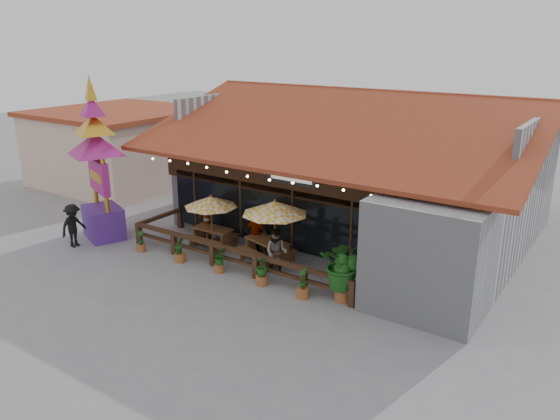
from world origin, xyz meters
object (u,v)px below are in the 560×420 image
Objects in this scene: thai_sign_tower at (96,148)px; pedestrian at (73,226)px; picnic_table_right at (267,247)px; tropical_plant at (344,265)px; umbrella_right at (275,208)px; picnic_table_left at (213,234)px; umbrella_left at (211,202)px.

thai_sign_tower reaches higher than pedestrian.
picnic_table_right is 0.97× the size of tropical_plant.
umbrella_right reaches higher than pedestrian.
picnic_table_left is 2.69m from picnic_table_right.
picnic_table_right is at bearing 6.14° from umbrella_left.
picnic_table_right is (2.69, 0.01, 0.04)m from picnic_table_left.
thai_sign_tower is at bearing -161.65° from umbrella_left.
picnic_table_left is 5.89m from thai_sign_tower.
thai_sign_tower is at bearing -168.41° from umbrella_right.
tropical_plant is (3.95, -1.27, 0.66)m from picnic_table_right.
tropical_plant is 1.20× the size of pedestrian.
tropical_plant reaches higher than picnic_table_right.
tropical_plant is at bearing -17.80° from picnic_table_right.
pedestrian is at bearing -95.99° from thai_sign_tower.
umbrella_left is at bearing -179.45° from umbrella_right.
picnic_table_left is at bearing -179.69° from picnic_table_right.
tropical_plant is (11.16, 0.56, -2.62)m from thai_sign_tower.
umbrella_left is 5.77m from pedestrian.
umbrella_left is at bearing -173.86° from picnic_table_right.
picnic_table_left is at bearing -61.02° from pedestrian.
tropical_plant reaches higher than picnic_table_left.
tropical_plant is (6.64, -1.25, 0.70)m from picnic_table_left.
pedestrian is (-4.84, -2.93, -1.10)m from umbrella_left.
pedestrian is (-7.35, -3.20, 0.33)m from picnic_table_right.
tropical_plant is at bearing 2.88° from thai_sign_tower.
picnic_table_left is 0.94× the size of pedestrian.
pedestrian is at bearing -145.68° from picnic_table_left.
picnic_table_right is at bearing -71.83° from pedestrian.
umbrella_right is 1.28× the size of tropical_plant.
umbrella_left is 2.90m from picnic_table_right.
umbrella_left is 1.58× the size of picnic_table_left.
tropical_plant is 11.47m from pedestrian.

